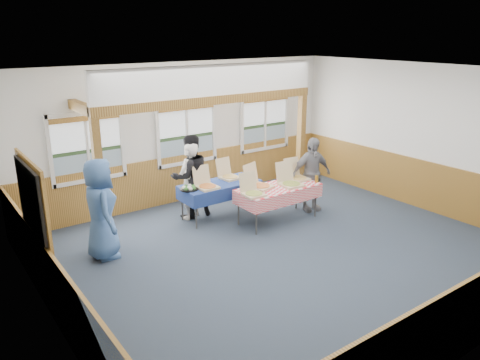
{
  "coord_description": "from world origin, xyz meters",
  "views": [
    {
      "loc": [
        -5.19,
        -5.8,
        3.85
      ],
      "look_at": [
        -0.27,
        1.0,
        1.16
      ],
      "focal_mm": 35.0,
      "sensor_mm": 36.0,
      "label": 1
    }
  ],
  "objects_px": {
    "woman_black": "(190,176)",
    "table_right": "(278,189)",
    "woman_white": "(190,181)",
    "person_grey": "(311,174)",
    "man_blue": "(101,209)",
    "table_left": "(220,186)"
  },
  "relations": [
    {
      "from": "man_blue",
      "to": "woman_black",
      "type": "bearing_deg",
      "value": -64.63
    },
    {
      "from": "table_left",
      "to": "woman_white",
      "type": "height_order",
      "value": "woman_white"
    },
    {
      "from": "table_left",
      "to": "woman_black",
      "type": "height_order",
      "value": "woman_black"
    },
    {
      "from": "woman_white",
      "to": "person_grey",
      "type": "xyz_separation_m",
      "value": [
        2.39,
        -1.16,
        -0.0
      ]
    },
    {
      "from": "woman_white",
      "to": "person_grey",
      "type": "distance_m",
      "value": 2.66
    },
    {
      "from": "person_grey",
      "to": "woman_white",
      "type": "bearing_deg",
      "value": 165.46
    },
    {
      "from": "table_right",
      "to": "woman_white",
      "type": "height_order",
      "value": "woman_white"
    },
    {
      "from": "woman_black",
      "to": "person_grey",
      "type": "relative_size",
      "value": 1.08
    },
    {
      "from": "woman_white",
      "to": "woman_black",
      "type": "bearing_deg",
      "value": -149.72
    },
    {
      "from": "woman_black",
      "to": "table_right",
      "type": "bearing_deg",
      "value": 138.1
    },
    {
      "from": "man_blue",
      "to": "person_grey",
      "type": "distance_m",
      "value": 4.58
    },
    {
      "from": "woman_black",
      "to": "person_grey",
      "type": "height_order",
      "value": "woman_black"
    },
    {
      "from": "table_right",
      "to": "woman_black",
      "type": "xyz_separation_m",
      "value": [
        -1.34,
        1.3,
        0.2
      ]
    },
    {
      "from": "table_left",
      "to": "woman_white",
      "type": "distance_m",
      "value": 0.64
    },
    {
      "from": "woman_black",
      "to": "man_blue",
      "type": "relative_size",
      "value": 0.99
    },
    {
      "from": "table_left",
      "to": "woman_black",
      "type": "distance_m",
      "value": 0.66
    },
    {
      "from": "table_left",
      "to": "man_blue",
      "type": "xyz_separation_m",
      "value": [
        -2.71,
        -0.37,
        0.21
      ]
    },
    {
      "from": "woman_white",
      "to": "woman_black",
      "type": "distance_m",
      "value": 0.12
    },
    {
      "from": "woman_white",
      "to": "table_left",
      "type": "bearing_deg",
      "value": 127.0
    },
    {
      "from": "woman_black",
      "to": "man_blue",
      "type": "xyz_separation_m",
      "value": [
        -2.22,
        -0.75,
        0.0
      ]
    },
    {
      "from": "table_left",
      "to": "table_right",
      "type": "bearing_deg",
      "value": -63.83
    },
    {
      "from": "woman_white",
      "to": "man_blue",
      "type": "distance_m",
      "value": 2.27
    }
  ]
}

